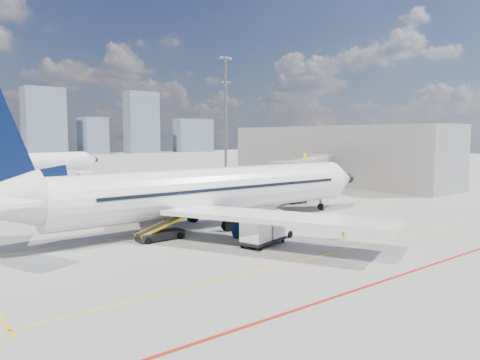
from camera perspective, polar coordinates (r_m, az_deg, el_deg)
The scene contains 12 objects.
ground at distance 37.32m, azimuth 3.10°, elevation -7.37°, with size 420.00×420.00×0.00m, color gray.
apron_markings at distance 34.19m, azimuth 6.83°, elevation -8.56°, with size 90.00×35.12×0.01m.
jet_bridge at distance 65.17m, azimuth 8.46°, elevation 1.33°, with size 23.55×15.78×6.30m.
terminal_block at distance 83.46m, azimuth 11.50°, elevation 3.00°, with size 10.00×42.00×10.00m.
floodlight_mast_ne at distance 103.20m, azimuth -1.78°, elevation 8.28°, with size 3.20×0.61×25.45m.
floodlight_mast_far at distance 147.36m, azimuth -1.68°, elevation 7.38°, with size 3.20×0.61×25.45m.
main_aircraft at distance 42.08m, azimuth -4.65°, elevation -1.49°, with size 42.71×37.22×12.44m.
second_aircraft at distance 93.37m, azimuth -26.18°, elevation 1.70°, with size 37.79×32.19×11.36m.
baggage_tug at distance 37.84m, azimuth 4.42°, elevation -5.99°, with size 2.48×1.66×1.63m.
cargo_dolly at distance 35.50m, azimuth 2.83°, elevation -5.99°, with size 4.41×2.81×2.24m.
belt_loader at distance 37.83m, azimuth -9.52°, elevation -6.38°, with size 5.36×1.49×2.19m.
ramp_worker at distance 38.54m, azimuth 12.53°, elevation -5.84°, with size 0.60×0.39×1.63m, color yellow.
Camera 1 is at (-24.48, -26.96, 8.16)m, focal length 35.00 mm.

